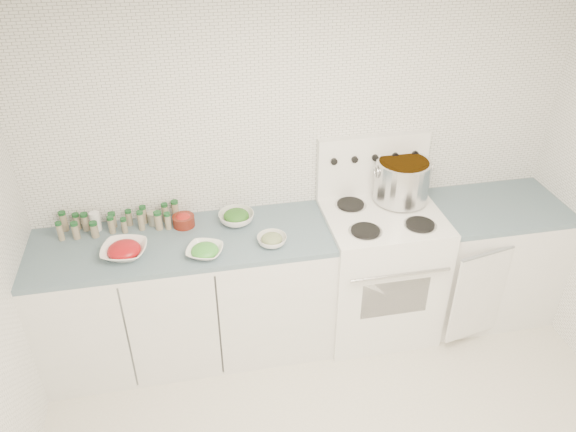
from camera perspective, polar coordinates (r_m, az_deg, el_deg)
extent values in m
cube|color=white|center=(3.68, 1.38, 6.24)|extent=(3.50, 0.02, 2.50)
cube|color=white|center=(1.90, 12.47, 20.50)|extent=(3.50, 3.00, 0.02)
cube|color=white|center=(3.80, -10.09, -8.24)|extent=(1.85, 0.62, 0.86)
cube|color=#4C6472|center=(3.52, -10.78, -2.69)|extent=(1.85, 0.62, 0.03)
cube|color=white|center=(3.96, 9.13, -5.68)|extent=(0.76, 0.65, 0.92)
cube|color=black|center=(3.71, 10.79, -8.17)|extent=(0.45, 0.01, 0.28)
cylinder|color=silver|center=(3.54, 11.39, -5.89)|extent=(0.65, 0.02, 0.02)
cube|color=white|center=(3.69, 9.74, 0.01)|extent=(0.76, 0.65, 0.01)
cube|color=white|center=(3.82, 8.57, 5.15)|extent=(0.76, 0.06, 0.43)
cylinder|color=silver|center=(3.50, 7.87, -1.54)|extent=(0.21, 0.21, 0.01)
cylinder|color=black|center=(3.50, 7.87, -1.46)|extent=(0.18, 0.18, 0.01)
cylinder|color=silver|center=(3.63, 13.27, -0.89)|extent=(0.21, 0.21, 0.01)
cylinder|color=black|center=(3.62, 13.28, -0.81)|extent=(0.18, 0.18, 0.01)
cylinder|color=silver|center=(3.76, 6.37, 1.14)|extent=(0.21, 0.21, 0.01)
cylinder|color=black|center=(3.75, 6.37, 1.22)|extent=(0.18, 0.18, 0.01)
cylinder|color=silver|center=(3.87, 11.47, 1.67)|extent=(0.21, 0.21, 0.01)
cylinder|color=black|center=(3.87, 11.48, 1.74)|extent=(0.18, 0.18, 0.01)
cylinder|color=black|center=(3.68, 4.69, 5.56)|extent=(0.04, 0.02, 0.04)
cylinder|color=black|center=(3.71, 6.78, 5.73)|extent=(0.04, 0.02, 0.04)
cylinder|color=black|center=(3.76, 8.83, 5.89)|extent=(0.04, 0.02, 0.04)
cylinder|color=black|center=(3.80, 10.83, 6.04)|extent=(0.04, 0.02, 0.04)
cylinder|color=black|center=(3.86, 12.78, 6.18)|extent=(0.04, 0.02, 0.04)
cube|color=white|center=(4.31, 19.45, -4.26)|extent=(0.89, 0.62, 0.86)
cube|color=#4C6472|center=(4.07, 20.59, 0.83)|extent=(0.89, 0.62, 0.03)
cube|color=white|center=(3.97, 18.76, -7.71)|extent=(0.40, 0.10, 0.70)
cylinder|color=silver|center=(3.79, 11.50, 3.59)|extent=(0.36, 0.36, 0.28)
cylinder|color=orange|center=(3.74, 11.70, 5.24)|extent=(0.33, 0.33, 0.03)
torus|color=silver|center=(3.69, 8.95, 4.47)|extent=(0.01, 0.09, 0.09)
torus|color=silver|center=(3.83, 14.23, 4.90)|extent=(0.01, 0.09, 0.09)
imported|color=white|center=(3.45, -16.28, -3.43)|extent=(0.31, 0.31, 0.06)
ellipsoid|color=red|center=(3.44, -16.32, -3.25)|extent=(0.19, 0.19, 0.08)
imported|color=white|center=(3.35, -8.44, -3.58)|extent=(0.27, 0.27, 0.05)
ellipsoid|color=green|center=(3.35, -8.45, -3.43)|extent=(0.15, 0.15, 0.07)
imported|color=white|center=(3.61, -5.26, -0.19)|extent=(0.24, 0.24, 0.07)
ellipsoid|color=#1F5D1A|center=(3.60, -5.28, 0.06)|extent=(0.16, 0.16, 0.07)
imported|color=white|center=(3.40, -1.65, -2.50)|extent=(0.19, 0.19, 0.06)
ellipsoid|color=#2C4C1E|center=(3.40, -1.65, -2.29)|extent=(0.13, 0.13, 0.06)
cylinder|color=#5E1A10|center=(3.63, -10.55, -0.49)|extent=(0.14, 0.14, 0.07)
ellipsoid|color=#B1270C|center=(3.62, -10.59, -0.16)|extent=(0.10, 0.10, 0.05)
cylinder|color=white|center=(3.72, -18.96, -0.51)|extent=(0.08, 0.08, 0.13)
cylinder|color=#AFA794|center=(3.68, -13.52, -0.26)|extent=(0.08, 0.08, 0.09)
cylinder|color=gray|center=(3.78, -21.80, -0.60)|extent=(0.04, 0.04, 0.12)
cylinder|color=#14471E|center=(3.75, -22.01, 0.26)|extent=(0.05, 0.05, 0.02)
cylinder|color=gray|center=(3.78, -20.63, -0.62)|extent=(0.04, 0.04, 0.09)
cylinder|color=#14471E|center=(3.75, -20.80, 0.10)|extent=(0.04, 0.04, 0.02)
cylinder|color=gray|center=(3.74, -19.87, -0.66)|extent=(0.05, 0.05, 0.10)
cylinder|color=#14471E|center=(3.71, -20.04, 0.12)|extent=(0.05, 0.05, 0.02)
cylinder|color=gray|center=(3.73, -17.38, -0.48)|extent=(0.05, 0.05, 0.09)
cylinder|color=#14471E|center=(3.70, -17.51, 0.19)|extent=(0.05, 0.05, 0.02)
cylinder|color=gray|center=(3.71, -15.83, -0.27)|extent=(0.04, 0.04, 0.09)
cylinder|color=#14471E|center=(3.68, -15.95, 0.45)|extent=(0.04, 0.04, 0.02)
cylinder|color=gray|center=(3.71, -14.45, 0.03)|extent=(0.04, 0.04, 0.11)
cylinder|color=#14471E|center=(3.67, -14.58, 0.85)|extent=(0.04, 0.04, 0.02)
cylinder|color=gray|center=(3.69, -12.35, 0.23)|extent=(0.04, 0.04, 0.11)
cylinder|color=#14471E|center=(3.65, -12.46, 1.10)|extent=(0.04, 0.04, 0.02)
cylinder|color=gray|center=(3.70, -11.36, 0.51)|extent=(0.04, 0.04, 0.12)
cylinder|color=#14471E|center=(3.67, -11.48, 1.39)|extent=(0.05, 0.05, 0.02)
cylinder|color=gray|center=(3.70, -22.11, -1.55)|extent=(0.04, 0.04, 0.11)
cylinder|color=#14471E|center=(3.67, -22.32, -0.72)|extent=(0.04, 0.04, 0.02)
cylinder|color=gray|center=(3.68, -20.76, -1.50)|extent=(0.04, 0.04, 0.10)
cylinder|color=#14471E|center=(3.65, -20.93, -0.75)|extent=(0.05, 0.05, 0.02)
cylinder|color=gray|center=(3.66, -19.05, -1.42)|extent=(0.05, 0.05, 0.09)
cylinder|color=#14471E|center=(3.63, -19.20, -0.72)|extent=(0.05, 0.05, 0.02)
cylinder|color=gray|center=(3.66, -17.48, -0.97)|extent=(0.04, 0.04, 0.10)
cylinder|color=#14471E|center=(3.63, -17.63, -0.20)|extent=(0.04, 0.04, 0.02)
cylinder|color=gray|center=(3.65, -16.29, -1.03)|extent=(0.04, 0.04, 0.09)
cylinder|color=#14471E|center=(3.62, -16.41, -0.35)|extent=(0.04, 0.04, 0.02)
cylinder|color=gray|center=(3.64, -14.70, -0.56)|extent=(0.04, 0.04, 0.12)
cylinder|color=#14471E|center=(3.60, -14.85, 0.34)|extent=(0.04, 0.04, 0.02)
cylinder|color=gray|center=(3.62, -13.02, -0.57)|extent=(0.05, 0.05, 0.11)
cylinder|color=#14471E|center=(3.59, -13.15, 0.27)|extent=(0.05, 0.05, 0.02)
cylinder|color=gray|center=(3.61, -12.09, -0.60)|extent=(0.04, 0.04, 0.10)
cylinder|color=#14471E|center=(3.58, -12.19, 0.17)|extent=(0.04, 0.04, 0.02)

